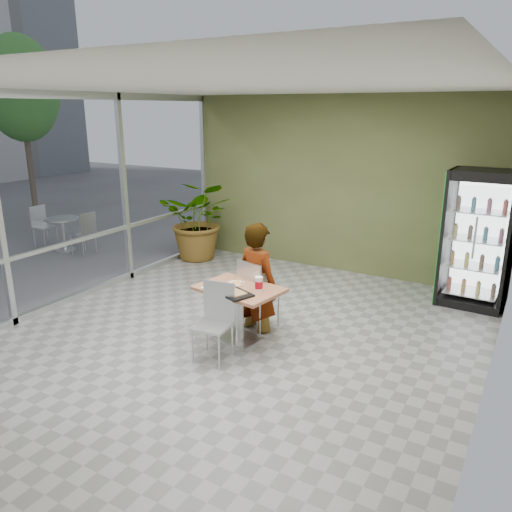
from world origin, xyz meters
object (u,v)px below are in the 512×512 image
(cafeteria_tray, at_px, (234,294))
(potted_plant, at_px, (200,220))
(chair_far, at_px, (254,290))
(chair_near, at_px, (216,315))
(dining_table, at_px, (239,303))
(seated_woman, at_px, (258,287))
(soda_cup, at_px, (259,284))
(beverage_fridge, at_px, (477,239))

(cafeteria_tray, bearing_deg, potted_plant, 132.26)
(cafeteria_tray, height_order, potted_plant, potted_plant)
(chair_far, relative_size, chair_near, 1.05)
(cafeteria_tray, relative_size, potted_plant, 0.27)
(chair_near, bearing_deg, dining_table, 79.85)
(seated_woman, distance_m, potted_plant, 3.56)
(soda_cup, xyz_separation_m, potted_plant, (-2.96, 2.77, -0.03))
(chair_near, xyz_separation_m, seated_woman, (0.03, 0.97, 0.05))
(dining_table, distance_m, seated_woman, 0.48)
(cafeteria_tray, bearing_deg, chair_far, 99.11)
(chair_far, relative_size, cafeteria_tray, 2.30)
(dining_table, relative_size, seated_woman, 0.63)
(soda_cup, height_order, beverage_fridge, beverage_fridge)
(dining_table, relative_size, beverage_fridge, 0.55)
(dining_table, xyz_separation_m, seated_woman, (0.00, 0.47, 0.07))
(dining_table, bearing_deg, chair_near, -92.99)
(chair_near, xyz_separation_m, soda_cup, (0.30, 0.52, 0.28))
(chair_near, height_order, soda_cup, chair_near)
(chair_far, distance_m, chair_near, 0.92)
(cafeteria_tray, bearing_deg, soda_cup, 55.31)
(soda_cup, distance_m, potted_plant, 4.06)
(soda_cup, bearing_deg, dining_table, -175.22)
(dining_table, height_order, potted_plant, potted_plant)
(dining_table, relative_size, potted_plant, 0.71)
(seated_woman, xyz_separation_m, soda_cup, (0.27, -0.45, 0.23))
(dining_table, bearing_deg, beverage_fridge, 50.24)
(dining_table, bearing_deg, chair_far, 92.98)
(cafeteria_tray, xyz_separation_m, beverage_fridge, (2.35, 3.17, 0.28))
(soda_cup, bearing_deg, chair_near, -119.94)
(dining_table, height_order, chair_far, chair_far)
(chair_near, height_order, cafeteria_tray, chair_near)
(seated_woman, height_order, cafeteria_tray, seated_woman)
(chair_near, bearing_deg, chair_far, 82.58)
(chair_near, distance_m, cafeteria_tray, 0.34)
(dining_table, xyz_separation_m, chair_far, (-0.02, 0.42, 0.04))
(dining_table, distance_m, potted_plant, 3.89)
(seated_woman, bearing_deg, potted_plant, -26.74)
(beverage_fridge, bearing_deg, soda_cup, -124.20)
(chair_near, height_order, seated_woman, seated_woman)
(chair_far, xyz_separation_m, beverage_fridge, (2.45, 2.50, 0.47))
(cafeteria_tray, bearing_deg, seated_woman, 96.51)
(dining_table, bearing_deg, seated_woman, 89.58)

